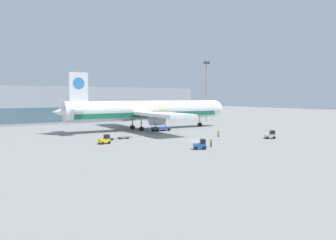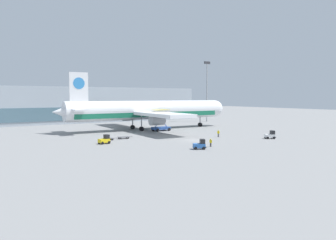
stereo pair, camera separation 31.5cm
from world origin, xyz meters
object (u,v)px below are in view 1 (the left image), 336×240
object	(u,v)px
baggage_dolly_second	(124,137)
baggage_tug_mid	(105,140)
airplane_main	(147,111)
baggage_tug_far	(270,135)
baggage_dolly_lead	(108,139)
scissor_lift_loader	(161,123)
baggage_tug_foreground	(200,145)
ground_crew_near	(211,142)
light_mast	(207,87)
ground_crew_far	(218,133)
traffic_cone_near	(211,140)

from	to	relation	value
baggage_dolly_second	baggage_tug_mid	bearing A→B (deg)	-136.38
airplane_main	baggage_tug_far	xyz separation A→B (m)	(14.40, -36.06, -4.96)
baggage_tug_far	baggage_dolly_second	bearing A→B (deg)	175.41
baggage_dolly_lead	scissor_lift_loader	bearing A→B (deg)	33.03
baggage_tug_foreground	baggage_dolly_second	size ratio (longest dim) A/B	0.75
airplane_main	ground_crew_near	distance (m)	38.87
light_mast	baggage_tug_mid	world-z (taller)	light_mast
airplane_main	ground_crew_far	distance (m)	27.80
airplane_main	baggage_tug_far	size ratio (longest dim) A/B	20.65
baggage_dolly_second	baggage_tug_far	bearing A→B (deg)	-27.25
baggage_dolly_second	light_mast	bearing A→B (deg)	36.86
baggage_dolly_lead	traffic_cone_near	bearing A→B (deg)	-32.17
baggage_tug_foreground	ground_crew_near	xyz separation A→B (m)	(3.75, 1.20, 0.12)
baggage_dolly_lead	ground_crew_near	size ratio (longest dim) A/B	2.21
baggage_tug_mid	baggage_tug_far	size ratio (longest dim) A/B	0.93
light_mast	baggage_tug_foreground	xyz separation A→B (m)	(-46.81, -54.43, -13.25)
baggage_tug_mid	ground_crew_near	world-z (taller)	baggage_tug_mid
light_mast	airplane_main	world-z (taller)	light_mast
scissor_lift_loader	baggage_dolly_second	size ratio (longest dim) A/B	1.69
baggage_dolly_second	traffic_cone_near	xyz separation A→B (m)	(14.78, -15.33, -0.10)
baggage_dolly_second	ground_crew_far	bearing A→B (deg)	-19.66
ground_crew_far	baggage_tug_foreground	bearing A→B (deg)	89.85
light_mast	scissor_lift_loader	size ratio (longest dim) A/B	3.86
light_mast	airplane_main	size ratio (longest dim) A/B	0.42
baggage_dolly_lead	traffic_cone_near	distance (m)	24.22
baggage_tug_mid	ground_crew_far	distance (m)	29.07
airplane_main	ground_crew_near	xyz separation A→B (m)	(-6.29, -38.05, -4.84)
baggage_tug_foreground	baggage_tug_mid	bearing A→B (deg)	154.11
baggage_tug_far	traffic_cone_near	world-z (taller)	baggage_tug_far
baggage_tug_foreground	baggage_tug_far	distance (m)	24.65
baggage_tug_foreground	traffic_cone_near	size ratio (longest dim) A/B	4.68
baggage_tug_far	baggage_dolly_lead	distance (m)	39.37
light_mast	baggage_dolly_lead	bearing A→B (deg)	-150.48
baggage_tug_far	ground_crew_far	distance (m)	12.64
scissor_lift_loader	baggage_dolly_second	xyz separation A→B (m)	(-17.36, -10.74, -1.97)
ground_crew_far	ground_crew_near	bearing A→B (deg)	94.59
baggage_tug_foreground	ground_crew_far	world-z (taller)	baggage_tug_foreground
baggage_tug_foreground	traffic_cone_near	xyz separation A→B (m)	(9.11, 7.39, -0.58)
airplane_main	scissor_lift_loader	xyz separation A→B (m)	(1.65, -5.79, -3.48)
scissor_lift_loader	traffic_cone_near	distance (m)	26.28
baggage_dolly_second	ground_crew_near	distance (m)	23.49
scissor_lift_loader	baggage_tug_foreground	size ratio (longest dim) A/B	2.26
airplane_main	baggage_tug_mid	bearing A→B (deg)	-133.57
scissor_lift_loader	ground_crew_near	bearing A→B (deg)	-101.45
scissor_lift_loader	traffic_cone_near	size ratio (longest dim) A/B	10.56
baggage_tug_mid	ground_crew_far	bearing A→B (deg)	-17.14
scissor_lift_loader	baggage_dolly_lead	world-z (taller)	scissor_lift_loader
baggage_dolly_lead	baggage_tug_far	bearing A→B (deg)	-23.25
airplane_main	baggage_dolly_second	bearing A→B (deg)	-131.14
ground_crew_far	baggage_tug_far	bearing A→B (deg)	-175.74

